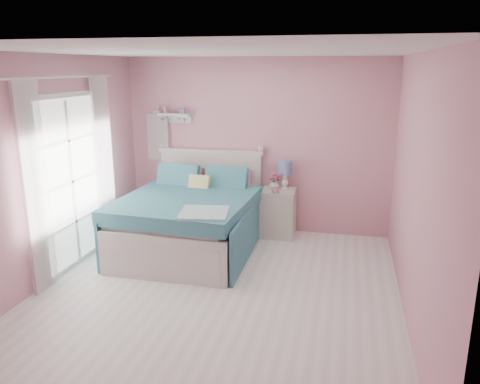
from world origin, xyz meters
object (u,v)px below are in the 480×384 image
at_px(vase, 274,184).
at_px(teacup, 275,190).
at_px(bed, 190,221).
at_px(nightstand, 278,213).
at_px(table_lamp, 285,169).

xyz_separation_m(vase, teacup, (0.05, -0.21, -0.04)).
relative_size(bed, nightstand, 3.05).
bearing_deg(table_lamp, nightstand, -135.87).
height_order(bed, vase, bed).
distance_m(nightstand, teacup, 0.43).
height_order(table_lamp, vase, table_lamp).
bearing_deg(vase, table_lamp, 14.58).
distance_m(nightstand, vase, 0.43).
bearing_deg(bed, nightstand, 39.38).
distance_m(nightstand, table_lamp, 0.66).
height_order(bed, teacup, bed).
xyz_separation_m(bed, nightstand, (1.10, 0.80, -0.06)).
xyz_separation_m(bed, vase, (1.02, 0.84, 0.37)).
xyz_separation_m(bed, table_lamp, (1.17, 0.88, 0.59)).
height_order(bed, nightstand, bed).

